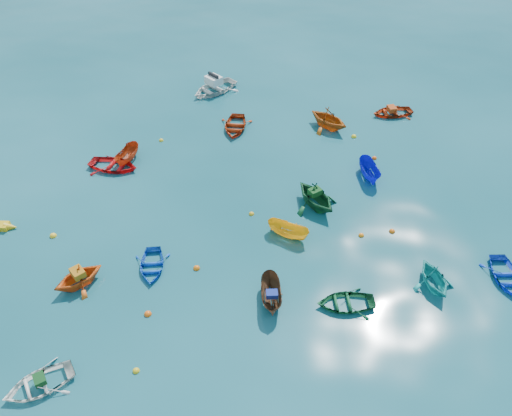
{
  "coord_description": "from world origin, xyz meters",
  "views": [
    {
      "loc": [
        0.89,
        -16.96,
        19.27
      ],
      "look_at": [
        0.0,
        5.0,
        0.4
      ],
      "focal_mm": 35.0,
      "sensor_mm": 36.0,
      "label": 1
    }
  ],
  "objects_px": {
    "dinghy_blue_se": "(506,279)",
    "motorboat_white": "(214,91)",
    "dinghy_white_near": "(40,386)",
    "dinghy_blue_sw": "(152,268)"
  },
  "relations": [
    {
      "from": "dinghy_blue_sw",
      "to": "dinghy_blue_se",
      "type": "distance_m",
      "value": 18.15
    },
    {
      "from": "dinghy_blue_sw",
      "to": "dinghy_white_near",
      "type": "relative_size",
      "value": 0.91
    },
    {
      "from": "dinghy_white_near",
      "to": "dinghy_blue_se",
      "type": "relative_size",
      "value": 0.98
    },
    {
      "from": "motorboat_white",
      "to": "dinghy_white_near",
      "type": "bearing_deg",
      "value": -56.45
    },
    {
      "from": "dinghy_blue_se",
      "to": "motorboat_white",
      "type": "xyz_separation_m",
      "value": [
        -16.93,
        19.55,
        0.0
      ]
    },
    {
      "from": "dinghy_blue_sw",
      "to": "motorboat_white",
      "type": "xyz_separation_m",
      "value": [
        1.22,
        19.5,
        0.0
      ]
    },
    {
      "from": "dinghy_blue_se",
      "to": "dinghy_blue_sw",
      "type": "bearing_deg",
      "value": 177.29
    },
    {
      "from": "dinghy_blue_sw",
      "to": "dinghy_blue_se",
      "type": "height_order",
      "value": "dinghy_blue_se"
    },
    {
      "from": "dinghy_blue_se",
      "to": "motorboat_white",
      "type": "distance_m",
      "value": 25.86
    },
    {
      "from": "dinghy_white_near",
      "to": "motorboat_white",
      "type": "relative_size",
      "value": 0.71
    }
  ]
}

